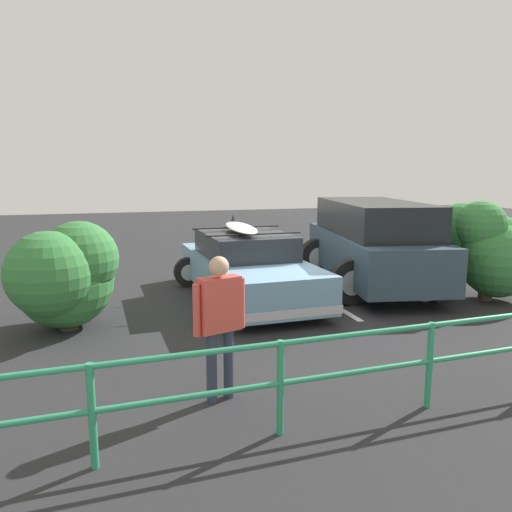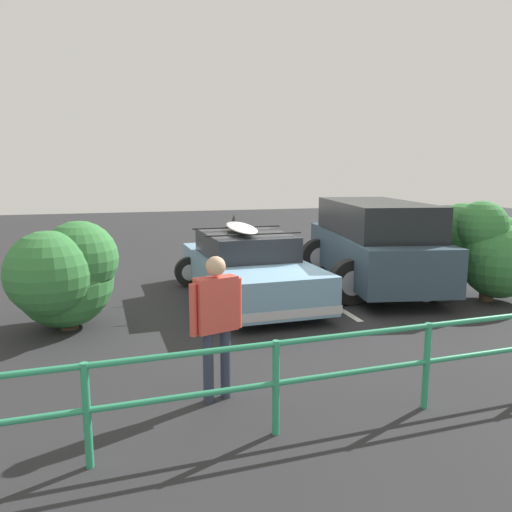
% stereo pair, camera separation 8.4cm
% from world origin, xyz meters
% --- Properties ---
extents(ground_plane, '(44.00, 44.00, 0.02)m').
position_xyz_m(ground_plane, '(0.00, 0.00, -0.01)').
color(ground_plane, '#28282B').
rests_on(ground_plane, ground).
extents(parking_stripe, '(0.12, 4.03, 0.00)m').
position_xyz_m(parking_stripe, '(-0.73, -0.58, 0.00)').
color(parking_stripe, silver).
rests_on(parking_stripe, ground).
extents(sedan_car, '(2.57, 4.55, 1.57)m').
position_xyz_m(sedan_car, '(0.71, -0.62, 0.62)').
color(sedan_car, '#729EBC').
rests_on(sedan_car, ground).
extents(suv_car, '(3.11, 4.94, 1.85)m').
position_xyz_m(suv_car, '(-2.16, -0.84, 0.96)').
color(suv_car, '#334756').
rests_on(suv_car, ground).
extents(person_bystander, '(0.60, 0.31, 1.61)m').
position_xyz_m(person_bystander, '(2.15, 3.60, 0.97)').
color(person_bystander, '#33384C').
rests_on(person_bystander, ground).
extents(railing_fence, '(10.27, 0.60, 0.94)m').
position_xyz_m(railing_fence, '(1.76, 4.48, 0.63)').
color(railing_fence, '#2D9366').
rests_on(railing_fence, ground).
extents(bush_near_left, '(1.67, 1.87, 1.73)m').
position_xyz_m(bush_near_left, '(3.97, 0.52, 0.93)').
color(bush_near_left, '#4C3828').
rests_on(bush_near_left, ground).
extents(bush_near_right, '(1.69, 1.81, 1.94)m').
position_xyz_m(bush_near_right, '(-3.78, 0.82, 1.02)').
color(bush_near_right, '#4C3828').
rests_on(bush_near_right, ground).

